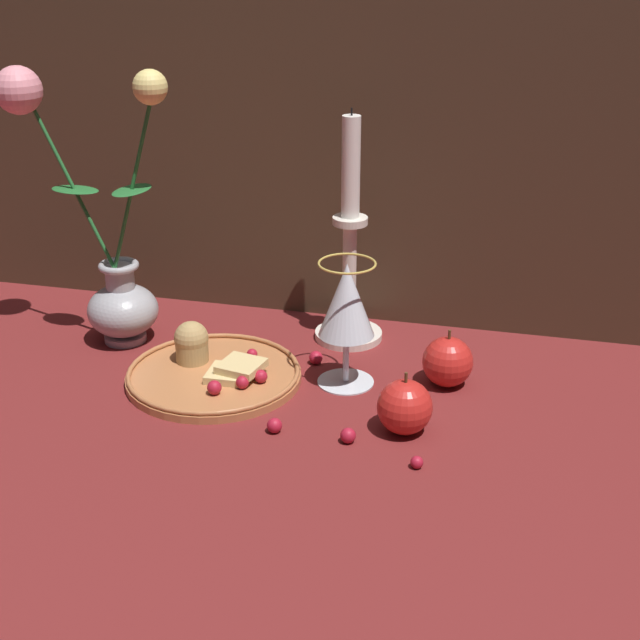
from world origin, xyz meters
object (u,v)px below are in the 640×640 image
object	(u,v)px
vase	(104,249)
plate_with_pastries	(213,368)
wine_glass	(347,305)
apple_near_glass	(405,407)
apple_beside_vase	(448,362)
candlestick	(350,260)

from	to	relation	value
vase	plate_with_pastries	size ratio (longest dim) A/B	1.67
wine_glass	apple_near_glass	bearing A→B (deg)	-47.90
vase	plate_with_pastries	xyz separation A→B (m)	(0.18, -0.07, -0.12)
apple_beside_vase	candlestick	bearing A→B (deg)	144.87
vase	candlestick	bearing A→B (deg)	15.23
plate_with_pastries	candlestick	xyz separation A→B (m)	(0.15, 0.16, 0.11)
vase	apple_near_glass	bearing A→B (deg)	-18.49
vase	wine_glass	bearing A→B (deg)	-7.43
vase	wine_glass	distance (m)	0.35
wine_glass	candlestick	world-z (taller)	candlestick
apple_beside_vase	apple_near_glass	size ratio (longest dim) A/B	1.00
plate_with_pastries	apple_beside_vase	size ratio (longest dim) A/B	2.95
vase	wine_glass	xyz separation A→B (m)	(0.35, -0.05, -0.03)
vase	apple_near_glass	size ratio (longest dim) A/B	4.93
vase	candlestick	size ratio (longest dim) A/B	1.16
vase	apple_beside_vase	distance (m)	0.49
candlestick	apple_beside_vase	world-z (taller)	candlestick
candlestick	apple_beside_vase	distance (m)	0.20
plate_with_pastries	apple_beside_vase	bearing A→B (deg)	10.25
apple_beside_vase	apple_near_glass	distance (m)	0.13
apple_near_glass	wine_glass	bearing A→B (deg)	132.10
plate_with_pastries	apple_near_glass	size ratio (longest dim) A/B	2.95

